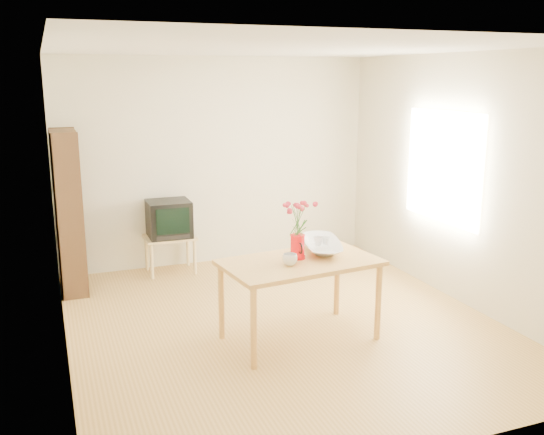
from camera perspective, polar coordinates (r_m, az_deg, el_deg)
name	(u,v)px	position (r m, az deg, el deg)	size (l,w,h in m)	color
room	(286,193)	(5.64, 1.34, 2.36)	(4.50, 4.50, 4.50)	#B0813E
table	(300,269)	(5.46, 2.66, -4.90)	(1.47, 0.95, 0.75)	#C78E44
tv_stand	(170,242)	(7.49, -9.59, -2.27)	(0.60, 0.45, 0.46)	#DEBE7D
bookshelf	(69,217)	(7.05, -18.55, 0.03)	(0.28, 0.70, 1.80)	#331F11
pitcher	(297,248)	(5.47, 2.41, -2.84)	(0.15, 0.22, 0.22)	red
flowers	(298,216)	(5.39, 2.45, 0.11)	(0.25, 0.25, 0.36)	#D13148
mug	(290,260)	(5.29, 1.70, -3.98)	(0.13, 0.13, 0.10)	white
bowl	(322,225)	(5.72, 4.77, -0.69)	(0.51, 0.51, 0.48)	white
teacup_a	(319,230)	(5.72, 4.40, -1.15)	(0.08, 0.08, 0.07)	white
teacup_b	(326,229)	(5.77, 5.08, -1.09)	(0.07, 0.07, 0.06)	white
television	(169,218)	(7.43, -9.70, -0.04)	(0.51, 0.48, 0.44)	black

